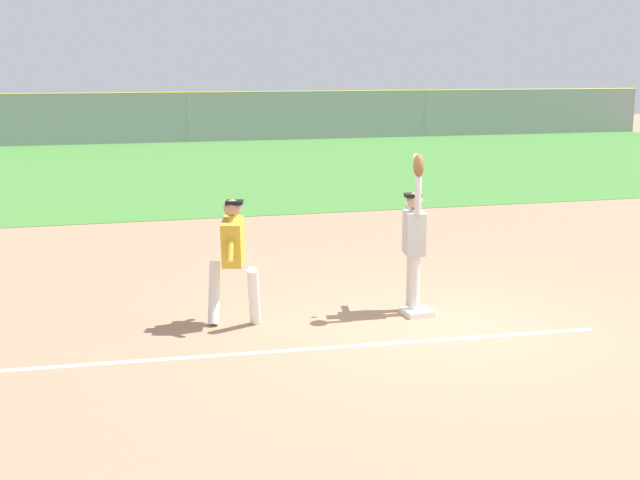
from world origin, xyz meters
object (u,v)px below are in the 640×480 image
(parked_car_green, at_px, (314,120))
(runner, at_px, (233,253))
(parked_car_white, at_px, (202,121))
(parked_car_red, at_px, (99,124))
(fielder, at_px, (414,235))
(first_base, at_px, (417,312))
(baseball, at_px, (416,156))

(parked_car_green, bearing_deg, runner, -110.14)
(parked_car_white, bearing_deg, parked_car_red, -177.85)
(fielder, relative_size, parked_car_red, 0.51)
(fielder, distance_m, parked_car_red, 31.39)
(parked_car_red, xyz_separation_m, parked_car_white, (4.91, 0.21, 0.00))
(parked_car_red, bearing_deg, fielder, -80.75)
(fielder, bearing_deg, first_base, 107.10)
(runner, bearing_deg, parked_car_red, 109.09)
(baseball, relative_size, parked_car_red, 0.02)
(parked_car_red, distance_m, parked_car_white, 4.92)
(runner, distance_m, parked_car_green, 32.50)
(fielder, distance_m, runner, 2.55)
(runner, bearing_deg, baseball, 17.05)
(fielder, relative_size, parked_car_white, 0.52)
(fielder, bearing_deg, parked_car_green, -91.55)
(fielder, xyz_separation_m, baseball, (0.03, 0.09, 1.09))
(fielder, height_order, baseball, fielder)
(runner, xyz_separation_m, parked_car_red, (-1.20, 31.08, -0.32))
(parked_car_green, bearing_deg, baseball, -105.70)
(parked_car_red, bearing_deg, first_base, -80.75)
(baseball, bearing_deg, parked_car_white, 87.92)
(parked_car_green, bearing_deg, fielder, -105.72)
(runner, relative_size, parked_car_red, 0.38)
(first_base, xyz_separation_m, parked_car_green, (6.81, 31.35, 0.63))
(fielder, xyz_separation_m, runner, (-2.54, 0.08, -0.12))
(baseball, xyz_separation_m, parked_car_green, (6.80, 31.12, -1.54))
(parked_car_green, bearing_deg, parked_car_white, 174.93)
(first_base, distance_m, parked_car_white, 31.54)
(first_base, height_order, runner, runner)
(baseball, bearing_deg, runner, -179.83)
(runner, distance_m, parked_car_red, 31.10)
(parked_car_white, distance_m, parked_car_green, 5.66)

